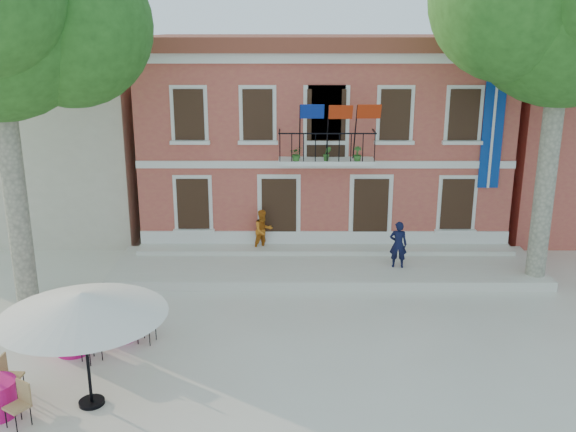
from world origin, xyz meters
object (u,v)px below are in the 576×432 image
at_px(plane_tree_east, 566,7).
at_px(cafe_table_2, 73,337).
at_px(pedestrian_navy, 398,244).
at_px(pedestrian_orange, 263,231).
at_px(patio_umbrella, 82,304).
at_px(cafe_table_0, 120,323).

distance_m(plane_tree_east, cafe_table_2, 16.05).
relative_size(pedestrian_navy, pedestrian_orange, 1.04).
distance_m(patio_umbrella, pedestrian_orange, 9.70).
bearing_deg(patio_umbrella, pedestrian_orange, 69.52).
distance_m(plane_tree_east, cafe_table_0, 15.03).
distance_m(pedestrian_navy, cafe_table_0, 9.10).
distance_m(pedestrian_navy, pedestrian_orange, 4.69).
bearing_deg(cafe_table_2, patio_umbrella, -63.97).
relative_size(plane_tree_east, cafe_table_0, 6.22).
distance_m(patio_umbrella, pedestrian_navy, 10.87).
bearing_deg(plane_tree_east, cafe_table_2, -161.02).
xyz_separation_m(patio_umbrella, cafe_table_0, (-0.12, 3.04, -1.91)).
xyz_separation_m(plane_tree_east, cafe_table_2, (-13.19, -4.54, -7.94)).
distance_m(plane_tree_east, pedestrian_navy, 8.47).
distance_m(cafe_table_0, cafe_table_2, 1.24).
bearing_deg(pedestrian_orange, cafe_table_0, -152.27).
bearing_deg(pedestrian_orange, cafe_table_2, -155.76).
height_order(plane_tree_east, cafe_table_2, plane_tree_east).
xyz_separation_m(pedestrian_navy, pedestrian_orange, (-4.43, 1.54, -0.03)).
relative_size(plane_tree_east, patio_umbrella, 3.23).
height_order(patio_umbrella, cafe_table_0, patio_umbrella).
height_order(patio_umbrella, cafe_table_2, patio_umbrella).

